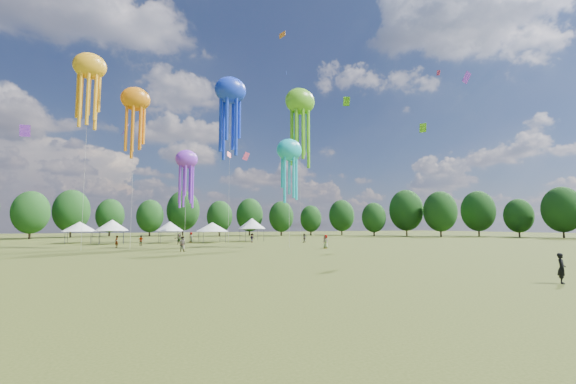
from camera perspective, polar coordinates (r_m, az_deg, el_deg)
name	(u,v)px	position (r m, az deg, el deg)	size (l,w,h in m)	color
ground	(402,287)	(20.02, 17.03, -13.71)	(300.00, 300.00, 0.00)	#384416
observer_main	(562,268)	(24.81, 36.30, -9.38)	(0.59, 0.38, 1.60)	black
spectator_near	(182,244)	(45.83, -15.85, -7.63)	(0.86, 0.67, 1.78)	gray
spectators_far	(223,239)	(61.80, -9.88, -7.08)	(30.70, 26.35, 1.81)	gray
festival_tents	(170,226)	(69.40, -17.56, -4.92)	(34.82, 12.92, 4.42)	#47474C
show_kites	(244,115)	(64.11, -6.73, 11.53)	(40.02, 19.41, 29.34)	orange
small_kites	(211,40)	(63.48, -11.74, 21.73)	(66.21, 60.60, 45.66)	orange
treeline	(168,208)	(77.98, -17.85, -2.29)	(201.57, 95.24, 13.43)	#38281C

